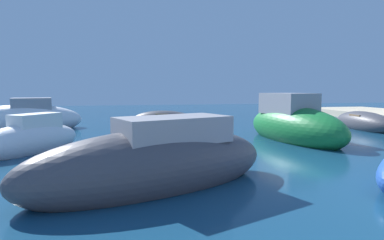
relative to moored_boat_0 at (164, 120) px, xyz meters
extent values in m
ellipsoid|color=#3F3F47|center=(0.00, 0.00, 0.00)|extent=(4.03, 2.57, 1.14)
cube|color=brown|center=(0.00, 0.00, 0.38)|extent=(1.08, 1.22, 0.08)
ellipsoid|color=white|center=(-7.69, -0.56, 0.16)|extent=(6.30, 3.14, 1.74)
cube|color=gray|center=(-7.22, -0.46, 1.03)|extent=(2.15, 1.51, 0.70)
ellipsoid|color=#197233|center=(4.72, -6.89, 0.20)|extent=(2.73, 6.08, 1.87)
cube|color=gray|center=(4.66, -6.42, 1.22)|extent=(1.75, 2.60, 0.92)
ellipsoid|color=#3F3F47|center=(10.36, -4.28, 0.03)|extent=(1.75, 4.45, 1.25)
cube|color=brown|center=(10.36, -4.28, 0.44)|extent=(1.18, 0.96, 0.08)
ellipsoid|color=white|center=(-5.64, -7.34, 0.03)|extent=(3.63, 4.34, 1.26)
cube|color=white|center=(-5.44, -7.06, 0.70)|extent=(1.63, 1.85, 0.58)
ellipsoid|color=#3F3F47|center=(-1.77, -12.29, 0.14)|extent=(6.18, 3.81, 1.67)
cube|color=gray|center=(-1.33, -12.13, 0.94)|extent=(2.76, 2.05, 0.59)
camera|label=1|loc=(-2.45, -19.25, 1.85)|focal=30.04mm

